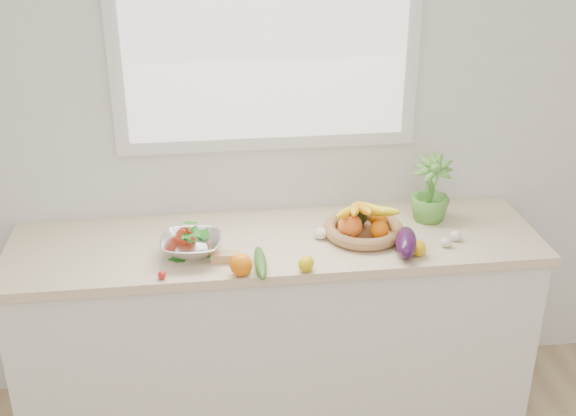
{
  "coord_description": "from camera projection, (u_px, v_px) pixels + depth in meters",
  "views": [
    {
      "loc": [
        -0.29,
        -0.73,
        2.31
      ],
      "look_at": [
        0.05,
        1.93,
        1.05
      ],
      "focal_mm": 45.0,
      "sensor_mm": 36.0,
      "label": 1
    }
  ],
  "objects": [
    {
      "name": "garlic_b",
      "position": [
        321.0,
        233.0,
        3.03
      ],
      "size": [
        0.07,
        0.07,
        0.05
      ],
      "primitive_type": "ellipsoid",
      "rotation": [
        0.0,
        0.0,
        -0.26
      ],
      "color": "white",
      "rests_on": "countertop"
    },
    {
      "name": "countertop",
      "position": [
        276.0,
        243.0,
        3.05
      ],
      "size": [
        2.24,
        0.62,
        0.04
      ],
      "primitive_type": "cube",
      "color": "beige",
      "rests_on": "counter_cabinet"
    },
    {
      "name": "lemon_a",
      "position": [
        244.0,
        267.0,
        2.77
      ],
      "size": [
        0.06,
        0.08,
        0.06
      ],
      "primitive_type": "ellipsoid",
      "rotation": [
        0.0,
        0.0,
        -0.02
      ],
      "color": "gold",
      "rests_on": "countertop"
    },
    {
      "name": "fruit_basket",
      "position": [
        363.0,
        225.0,
        3.05
      ],
      "size": [
        0.36,
        0.36,
        0.18
      ],
      "color": "#AE7C4D",
      "rests_on": "countertop"
    },
    {
      "name": "ginger",
      "position": [
        225.0,
        257.0,
        2.86
      ],
      "size": [
        0.12,
        0.05,
        0.04
      ],
      "primitive_type": "cube",
      "rotation": [
        0.0,
        0.0,
        -0.07
      ],
      "color": "tan",
      "rests_on": "countertop"
    },
    {
      "name": "potted_herb",
      "position": [
        430.0,
        191.0,
        3.15
      ],
      "size": [
        0.22,
        0.22,
        0.31
      ],
      "primitive_type": "imported",
      "rotation": [
        0.0,
        0.0,
        -0.3
      ],
      "color": "#569937",
      "rests_on": "countertop"
    },
    {
      "name": "radish",
      "position": [
        162.0,
        275.0,
        2.74
      ],
      "size": [
        0.04,
        0.04,
        0.03
      ],
      "primitive_type": "sphere",
      "rotation": [
        0.0,
        0.0,
        -0.34
      ],
      "color": "red",
      "rests_on": "countertop"
    },
    {
      "name": "eggplant",
      "position": [
        406.0,
        242.0,
        2.91
      ],
      "size": [
        0.14,
        0.25,
        0.09
      ],
      "primitive_type": "ellipsoid",
      "rotation": [
        0.0,
        0.0,
        -0.26
      ],
      "color": "#2F0E33",
      "rests_on": "countertop"
    },
    {
      "name": "counter_cabinet",
      "position": [
        276.0,
        331.0,
        3.24
      ],
      "size": [
        2.2,
        0.58,
        0.86
      ],
      "primitive_type": "cube",
      "color": "silver",
      "rests_on": "ground"
    },
    {
      "name": "colander_with_spinach",
      "position": [
        191.0,
        242.0,
        2.88
      ],
      "size": [
        0.27,
        0.27,
        0.13
      ],
      "color": "white",
      "rests_on": "countertop"
    },
    {
      "name": "orange_loose",
      "position": [
        241.0,
        265.0,
        2.75
      ],
      "size": [
        0.09,
        0.09,
        0.09
      ],
      "primitive_type": "sphere",
      "rotation": [
        0.0,
        0.0,
        0.05
      ],
      "color": "orange",
      "rests_on": "countertop"
    },
    {
      "name": "garlic_c",
      "position": [
        446.0,
        242.0,
        2.97
      ],
      "size": [
        0.06,
        0.06,
        0.04
      ],
      "primitive_type": "ellipsoid",
      "rotation": [
        0.0,
        0.0,
        0.29
      ],
      "color": "beige",
      "rests_on": "countertop"
    },
    {
      "name": "window_frame",
      "position": [
        266.0,
        22.0,
        2.94
      ],
      "size": [
        1.3,
        0.03,
        1.1
      ],
      "primitive_type": "cube",
      "color": "white",
      "rests_on": "back_wall"
    },
    {
      "name": "window_pane",
      "position": [
        267.0,
        23.0,
        2.92
      ],
      "size": [
        1.18,
        0.01,
        0.98
      ],
      "primitive_type": "cube",
      "color": "white",
      "rests_on": "window_frame"
    },
    {
      "name": "lemon_b",
      "position": [
        306.0,
        264.0,
        2.79
      ],
      "size": [
        0.09,
        0.1,
        0.06
      ],
      "primitive_type": "ellipsoid",
      "rotation": [
        0.0,
        0.0,
        -0.54
      ],
      "color": "gold",
      "rests_on": "countertop"
    },
    {
      "name": "back_wall",
      "position": [
        267.0,
        115.0,
        3.12
      ],
      "size": [
        4.5,
        0.02,
        2.7
      ],
      "primitive_type": "cube",
      "color": "white",
      "rests_on": "ground"
    },
    {
      "name": "lemon_c",
      "position": [
        417.0,
        248.0,
        2.9
      ],
      "size": [
        0.08,
        0.1,
        0.06
      ],
      "primitive_type": "ellipsoid",
      "rotation": [
        0.0,
        0.0,
        0.25
      ],
      "color": "#D3A00B",
      "rests_on": "countertop"
    },
    {
      "name": "cucumber",
      "position": [
        260.0,
        263.0,
        2.81
      ],
      "size": [
        0.05,
        0.26,
        0.05
      ],
      "primitive_type": "ellipsoid",
      "rotation": [
        0.0,
        0.0,
        -0.02
      ],
      "color": "#2A5619",
      "rests_on": "countertop"
    },
    {
      "name": "apple",
      "position": [
        186.0,
        237.0,
        2.97
      ],
      "size": [
        0.1,
        0.1,
        0.09
      ],
      "primitive_type": "sphere",
      "rotation": [
        0.0,
        0.0,
        0.21
      ],
      "color": "#AF250E",
      "rests_on": "countertop"
    },
    {
      "name": "garlic_a",
      "position": [
        456.0,
        236.0,
        3.02
      ],
      "size": [
        0.06,
        0.06,
        0.04
      ],
      "primitive_type": "ellipsoid",
      "rotation": [
        0.0,
        0.0,
        -0.33
      ],
      "color": "white",
      "rests_on": "countertop"
    }
  ]
}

